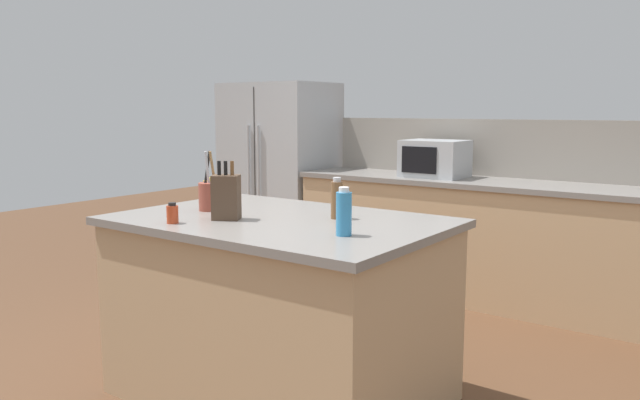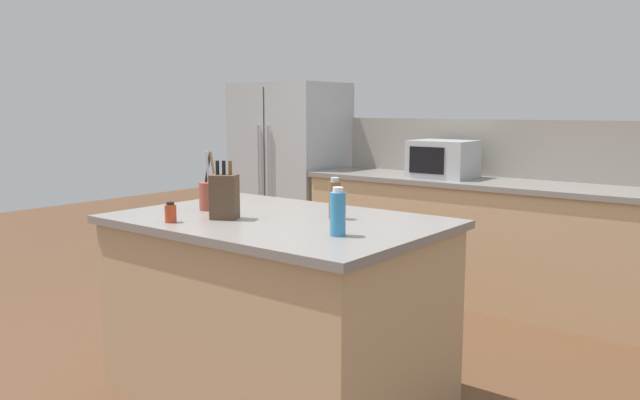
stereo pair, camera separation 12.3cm
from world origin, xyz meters
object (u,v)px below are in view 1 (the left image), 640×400
object	(u,v)px
refrigerator	(280,174)
knife_block	(226,197)
utensil_crock	(210,195)
pepper_grinder	(337,199)
microwave	(435,159)
spice_jar_paprika	(172,214)
honey_jar	(211,191)
dish_soap_bottle	(344,213)

from	to	relation	value
refrigerator	knife_block	xyz separation A→B (m)	(1.68, -2.43, 0.19)
utensil_crock	pepper_grinder	size ratio (longest dim) A/B	1.55
microwave	spice_jar_paprika	bearing A→B (deg)	-92.41
refrigerator	microwave	size ratio (longest dim) A/B	3.59
microwave	utensil_crock	distance (m)	2.25
honey_jar	dish_soap_bottle	world-z (taller)	dish_soap_bottle
microwave	honey_jar	xyz separation A→B (m)	(-0.44, -2.04, -0.08)
utensil_crock	knife_block	bearing A→B (deg)	-28.74
spice_jar_paprika	dish_soap_bottle	distance (m)	0.86
knife_block	pepper_grinder	size ratio (longest dim) A/B	1.40
spice_jar_paprika	pepper_grinder	xyz separation A→B (m)	(0.56, 0.57, 0.05)
microwave	honey_jar	distance (m)	2.09
honey_jar	knife_block	bearing A→B (deg)	-36.36
spice_jar_paprika	pepper_grinder	size ratio (longest dim) A/B	0.48
refrigerator	pepper_grinder	distance (m)	2.97
knife_block	pepper_grinder	xyz separation A→B (m)	(0.43, 0.34, -0.02)
honey_jar	spice_jar_paprika	bearing A→B (deg)	-59.87
refrigerator	utensil_crock	distance (m)	2.69
pepper_grinder	dish_soap_bottle	xyz separation A→B (m)	(0.26, -0.33, 0.00)
refrigerator	honey_jar	world-z (taller)	refrigerator
microwave	knife_block	size ratio (longest dim) A/B	1.65
refrigerator	knife_block	size ratio (longest dim) A/B	5.94
spice_jar_paprika	refrigerator	bearing A→B (deg)	120.12
utensil_crock	honey_jar	distance (m)	0.28
spice_jar_paprika	microwave	bearing A→B (deg)	87.59
microwave	pepper_grinder	distance (m)	2.09
utensil_crock	refrigerator	bearing A→B (deg)	121.67
microwave	knife_block	xyz separation A→B (m)	(0.02, -2.38, -0.03)
refrigerator	dish_soap_bottle	distance (m)	3.39
spice_jar_paprika	pepper_grinder	world-z (taller)	pepper_grinder
microwave	spice_jar_paprika	size ratio (longest dim) A/B	4.81
refrigerator	honey_jar	xyz separation A→B (m)	(1.21, -2.09, 0.15)
honey_jar	pepper_grinder	xyz separation A→B (m)	(0.89, -0.00, 0.03)
honey_jar	pepper_grinder	world-z (taller)	pepper_grinder
pepper_grinder	refrigerator	bearing A→B (deg)	135.19
utensil_crock	spice_jar_paprika	size ratio (longest dim) A/B	3.21
knife_block	dish_soap_bottle	size ratio (longest dim) A/B	1.37
microwave	utensil_crock	bearing A→B (deg)	-96.24
knife_block	pepper_grinder	bearing A→B (deg)	7.55
spice_jar_paprika	honey_jar	bearing A→B (deg)	120.13
microwave	utensil_crock	size ratio (longest dim) A/B	1.50
dish_soap_bottle	spice_jar_paprika	bearing A→B (deg)	-163.70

